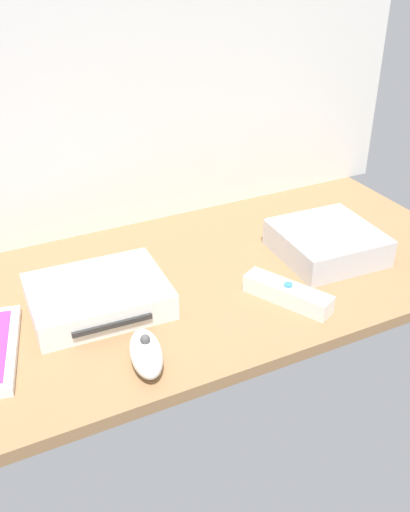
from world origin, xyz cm
name	(u,v)px	position (x,y,z in cm)	size (l,w,h in cm)	color
ground_plane	(205,281)	(0.00, 0.00, -1.00)	(100.00, 48.00, 2.00)	#936D47
back_wall	(143,57)	(0.00, 24.60, 32.00)	(110.00, 1.20, 64.00)	silver
game_console	(98,296)	(-19.15, -0.91, 2.20)	(21.77, 17.30, 4.40)	white
mini_computer	(327,242)	(22.98, -3.30, 2.64)	(17.85, 17.85, 5.30)	silver
remote_wand	(287,294)	(8.37, -12.73, 1.51)	(9.77, 14.87, 3.40)	white
remote_nunchuk	(146,353)	(-17.47, -16.89, 2.04)	(6.48, 10.72, 5.10)	white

